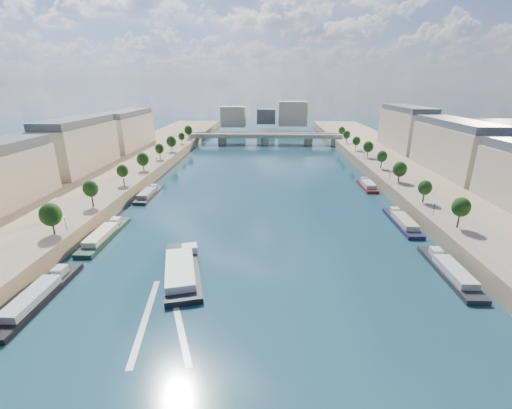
{
  "coord_description": "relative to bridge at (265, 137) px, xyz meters",
  "views": [
    {
      "loc": [
        2.08,
        -13.63,
        42.83
      ],
      "look_at": [
        -1.61,
        92.91,
        5.0
      ],
      "focal_mm": 24.0,
      "sensor_mm": 36.0,
      "label": 1
    }
  ],
  "objects": [
    {
      "name": "ground",
      "position": [
        0.0,
        -141.48,
        -5.08
      ],
      "size": [
        700.0,
        700.0,
        0.0
      ],
      "primitive_type": "plane",
      "color": "#0D2C3B",
      "rests_on": "ground"
    },
    {
      "name": "quay_left",
      "position": [
        -72.0,
        -141.48,
        -2.58
      ],
      "size": [
        44.0,
        520.0,
        5.0
      ],
      "primitive_type": "cube",
      "color": "#9E8460",
      "rests_on": "ground"
    },
    {
      "name": "quay_right",
      "position": [
        72.0,
        -141.48,
        -2.58
      ],
      "size": [
        44.0,
        520.0,
        5.0
      ],
      "primitive_type": "cube",
      "color": "#9E8460",
      "rests_on": "ground"
    },
    {
      "name": "pave_left",
      "position": [
        -57.0,
        -141.48,
        -0.03
      ],
      "size": [
        14.0,
        520.0,
        0.1
      ],
      "primitive_type": "cube",
      "color": "gray",
      "rests_on": "quay_left"
    },
    {
      "name": "pave_right",
      "position": [
        57.0,
        -141.48,
        -0.03
      ],
      "size": [
        14.0,
        520.0,
        0.1
      ],
      "primitive_type": "cube",
      "color": "gray",
      "rests_on": "quay_right"
    },
    {
      "name": "trees_left",
      "position": [
        -55.0,
        -139.48,
        5.39
      ],
      "size": [
        4.8,
        268.8,
        8.26
      ],
      "color": "#382B1E",
      "rests_on": "ground"
    },
    {
      "name": "trees_right",
      "position": [
        55.0,
        -131.48,
        5.39
      ],
      "size": [
        4.8,
        268.8,
        8.26
      ],
      "color": "#382B1E",
      "rests_on": "ground"
    },
    {
      "name": "lamps_left",
      "position": [
        -52.5,
        -151.48,
        2.7
      ],
      "size": [
        0.36,
        200.36,
        4.28
      ],
      "color": "black",
      "rests_on": "ground"
    },
    {
      "name": "lamps_right",
      "position": [
        52.5,
        -136.48,
        2.7
      ],
      "size": [
        0.36,
        200.36,
        4.28
      ],
      "color": "black",
      "rests_on": "ground"
    },
    {
      "name": "buildings_left",
      "position": [
        -85.0,
        -129.48,
        11.37
      ],
      "size": [
        16.0,
        226.0,
        23.2
      ],
      "color": "beige",
      "rests_on": "ground"
    },
    {
      "name": "buildings_right",
      "position": [
        85.0,
        -129.48,
        11.37
      ],
      "size": [
        16.0,
        226.0,
        23.2
      ],
      "color": "beige",
      "rests_on": "ground"
    },
    {
      "name": "skyline",
      "position": [
        3.19,
        78.04,
        9.57
      ],
      "size": [
        79.0,
        42.0,
        22.0
      ],
      "color": "beige",
      "rests_on": "ground"
    },
    {
      "name": "bridge",
      "position": [
        0.0,
        0.0,
        0.0
      ],
      "size": [
        112.0,
        12.0,
        8.15
      ],
      "color": "#C1B79E",
      "rests_on": "ground"
    },
    {
      "name": "tour_barge",
      "position": [
        -18.01,
        -184.27,
        -4.06
      ],
      "size": [
        14.49,
        28.45,
        3.75
      ],
      "rotation": [
        0.0,
        0.0,
        0.26
      ],
      "color": "black",
      "rests_on": "ground"
    },
    {
      "name": "wake",
      "position": [
        -18.01,
        -200.88,
        -5.06
      ],
      "size": [
        14.09,
        25.93,
        0.04
      ],
      "color": "silver",
      "rests_on": "ground"
    },
    {
      "name": "moored_barges_left",
      "position": [
        -45.5,
        -197.81,
        -4.24
      ],
      "size": [
        5.0,
        159.18,
        3.6
      ],
      "color": "#1C233F",
      "rests_on": "ground"
    },
    {
      "name": "moored_barges_right",
      "position": [
        45.5,
        -184.73,
        -4.24
      ],
      "size": [
        5.0,
        161.23,
        3.6
      ],
      "color": "black",
      "rests_on": "ground"
    }
  ]
}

